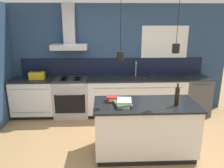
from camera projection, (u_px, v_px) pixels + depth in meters
The scene contains 11 objects.
ground_plane at pixel (118, 154), 3.75m from camera, with size 16.00×16.00×0.00m, color #A87F51.
wall_back at pixel (110, 57), 5.30m from camera, with size 5.60×2.14×2.60m.
counter_run_left at pixel (34, 97), 5.17m from camera, with size 0.99×0.64×0.91m.
counter_run_sink at pixel (136, 96), 5.27m from camera, with size 2.32×0.64×1.28m.
oven_range at pixel (72, 97), 5.21m from camera, with size 0.79×0.66×0.91m.
dishwasher at pixel (195, 95), 5.33m from camera, with size 0.60×0.65×0.91m.
kitchen_island at pixel (145, 128), 3.67m from camera, with size 1.69×0.82×0.91m.
bottle_on_island at pixel (177, 96), 3.42m from camera, with size 0.07×0.07×0.36m.
book_stack at pixel (124, 103), 3.43m from camera, with size 0.29×0.33×0.10m.
red_supply_box at pixel (112, 99), 3.62m from camera, with size 0.19×0.16×0.09m.
yellow_toolbox at pixel (37, 76), 5.03m from camera, with size 0.34×0.18×0.19m.
Camera 1 is at (-0.24, -3.27, 2.19)m, focal length 35.00 mm.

